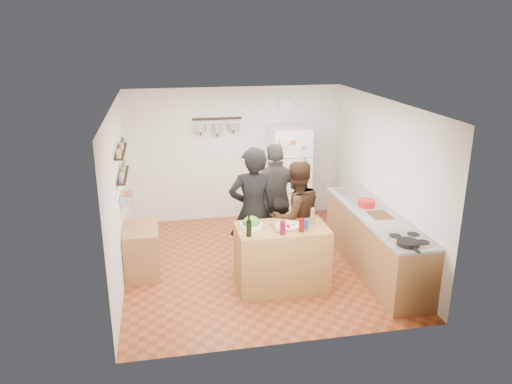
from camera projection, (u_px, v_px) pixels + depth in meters
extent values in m
plane|color=brown|center=(257.00, 264.00, 7.80)|extent=(4.20, 4.20, 0.00)
plane|color=white|center=(257.00, 103.00, 7.02)|extent=(4.20, 4.20, 0.00)
plane|color=silver|center=(236.00, 154.00, 9.37)|extent=(4.00, 0.00, 4.00)
plane|color=silver|center=(119.00, 196.00, 7.05)|extent=(0.00, 4.20, 4.20)
plane|color=silver|center=(383.00, 180.00, 7.77)|extent=(0.00, 4.20, 4.20)
cube|color=olive|center=(281.00, 257.00, 6.99)|extent=(1.25, 0.72, 0.91)
cube|color=brown|center=(288.00, 226.00, 6.84)|extent=(0.42, 0.34, 0.02)
cylinder|color=beige|center=(288.00, 225.00, 6.83)|extent=(0.34, 0.34, 0.02)
cylinder|color=white|center=(251.00, 226.00, 6.81)|extent=(0.31, 0.31, 0.06)
cylinder|color=black|center=(249.00, 229.00, 6.52)|extent=(0.07, 0.07, 0.21)
cylinder|color=maroon|center=(283.00, 228.00, 6.58)|extent=(0.08, 0.08, 0.18)
cylinder|color=#62080A|center=(302.00, 225.00, 6.67)|extent=(0.08, 0.08, 0.18)
cylinder|color=#996740|center=(313.00, 217.00, 6.94)|extent=(0.06, 0.06, 0.18)
cylinder|color=navy|center=(306.00, 224.00, 6.77)|extent=(0.08, 0.08, 0.14)
imported|color=black|center=(253.00, 211.00, 7.26)|extent=(0.72, 0.48, 1.94)
imported|color=black|center=(296.00, 217.00, 7.38)|extent=(0.96, 0.83, 1.70)
imported|color=#2D2A28|center=(276.00, 200.00, 7.90)|extent=(1.08, 0.46, 1.83)
cube|color=#9E7042|center=(376.00, 243.00, 7.46)|extent=(0.63, 2.63, 0.90)
cube|color=white|center=(409.00, 240.00, 6.43)|extent=(0.60, 0.62, 0.02)
cylinder|color=black|center=(408.00, 243.00, 6.25)|extent=(0.28, 0.28, 0.05)
cube|color=silver|center=(356.00, 196.00, 8.10)|extent=(0.50, 0.80, 0.03)
cube|color=#9A6338|center=(380.00, 216.00, 7.26)|extent=(0.30, 0.40, 0.02)
cylinder|color=red|center=(366.00, 203.00, 7.59)|extent=(0.26, 0.26, 0.11)
cube|color=white|center=(289.00, 174.00, 9.32)|extent=(0.70, 0.68, 1.80)
cylinder|color=silver|center=(286.00, 105.00, 9.24)|extent=(0.30, 0.03, 0.30)
cube|color=black|center=(123.00, 175.00, 7.17)|extent=(0.12, 1.00, 0.02)
cube|color=black|center=(121.00, 151.00, 7.06)|extent=(0.12, 1.00, 0.02)
cube|color=silver|center=(127.00, 198.00, 7.28)|extent=(0.18, 0.35, 0.14)
cube|color=#A97247|center=(142.00, 250.00, 7.41)|extent=(0.50, 0.80, 0.73)
cube|color=black|center=(217.00, 119.00, 8.99)|extent=(0.90, 0.04, 0.04)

